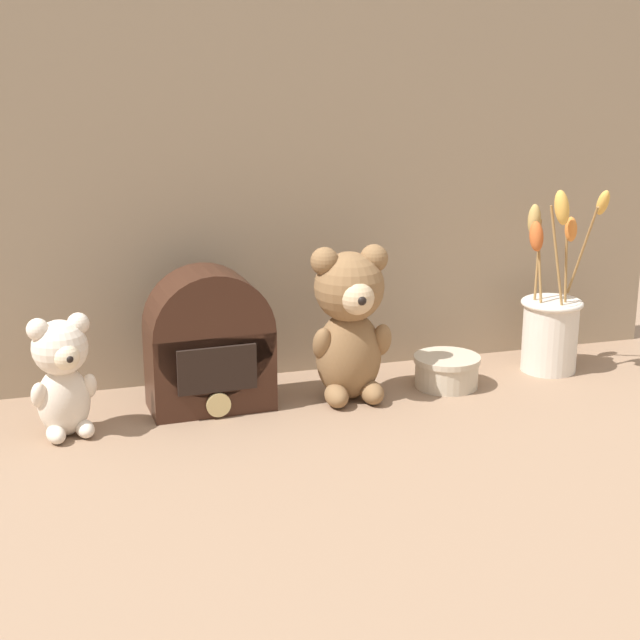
# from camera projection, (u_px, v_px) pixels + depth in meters

# --- Properties ---
(ground_plane) EXTENTS (4.00, 4.00, 0.00)m
(ground_plane) POSITION_uv_depth(u_px,v_px,m) (324.00, 404.00, 1.53)
(ground_plane) COLOR #8E7056
(backdrop_wall) EXTENTS (1.32, 0.02, 0.62)m
(backdrop_wall) POSITION_uv_depth(u_px,v_px,m) (295.00, 189.00, 1.59)
(backdrop_wall) COLOR gray
(backdrop_wall) RESTS_ON ground
(teddy_bear_large) EXTENTS (0.13, 0.13, 0.25)m
(teddy_bear_large) POSITION_uv_depth(u_px,v_px,m) (350.00, 321.00, 1.51)
(teddy_bear_large) COLOR olive
(teddy_bear_large) RESTS_ON ground
(teddy_bear_medium) EXTENTS (0.10, 0.09, 0.18)m
(teddy_bear_medium) POSITION_uv_depth(u_px,v_px,m) (62.00, 374.00, 1.38)
(teddy_bear_medium) COLOR beige
(teddy_bear_medium) RESTS_ON ground
(flower_vase) EXTENTS (0.15, 0.11, 0.32)m
(flower_vase) POSITION_uv_depth(u_px,v_px,m) (551.00, 322.00, 1.66)
(flower_vase) COLOR silver
(flower_vase) RESTS_ON ground
(vintage_radio) EXTENTS (0.19, 0.11, 0.22)m
(vintage_radio) POSITION_uv_depth(u_px,v_px,m) (209.00, 346.00, 1.49)
(vintage_radio) COLOR #381E14
(vintage_radio) RESTS_ON ground
(decorative_tin_tall) EXTENTS (0.11, 0.11, 0.05)m
(decorative_tin_tall) POSITION_uv_depth(u_px,v_px,m) (447.00, 371.00, 1.60)
(decorative_tin_tall) COLOR beige
(decorative_tin_tall) RESTS_ON ground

